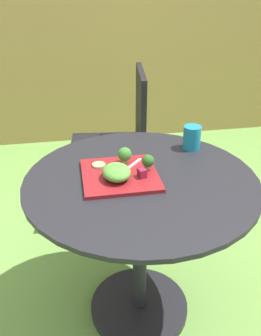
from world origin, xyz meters
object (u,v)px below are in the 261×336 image
object	(u,v)px
salad_plate	(120,175)
fork	(128,168)
patio_chair	(122,135)
drinking_glass	(192,139)

from	to	relation	value
salad_plate	fork	bearing A→B (deg)	39.43
patio_chair	fork	bearing A→B (deg)	-96.88
patio_chair	fork	distance (m)	0.79
salad_plate	drinking_glass	world-z (taller)	drinking_glass
salad_plate	fork	distance (m)	0.05
salad_plate	fork	xyz separation A→B (m)	(0.04, 0.03, 0.01)
drinking_glass	patio_chair	bearing A→B (deg)	109.68
drinking_glass	fork	bearing A→B (deg)	-152.00
patio_chair	salad_plate	world-z (taller)	patio_chair
salad_plate	drinking_glass	bearing A→B (deg)	29.33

